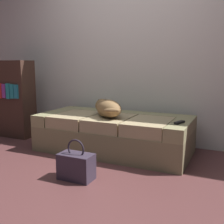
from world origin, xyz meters
TOP-DOWN VIEW (x-y plane):
  - ground_plane at (0.00, 0.00)m, footprint 10.00×10.00m
  - back_wall at (0.00, 1.64)m, footprint 6.40×0.10m
  - couch at (0.00, 1.06)m, footprint 1.82×0.85m
  - dog_tan at (-0.04, 0.96)m, footprint 0.52×0.49m
  - tv_remote at (0.81, 0.93)m, footprint 0.09×0.16m
  - handbag at (0.04, 0.15)m, footprint 0.32×0.18m
  - bookshelf at (-1.61, 1.10)m, footprint 0.56×0.30m

SIDE VIEW (x-z plane):
  - ground_plane at x=0.00m, z-range 0.00..0.00m
  - handbag at x=0.04m, z-range -0.06..0.31m
  - couch at x=0.00m, z-range 0.00..0.44m
  - tv_remote at x=0.81m, z-range 0.44..0.46m
  - dog_tan at x=-0.04m, z-range 0.44..0.65m
  - bookshelf at x=-1.61m, z-range 0.00..1.10m
  - back_wall at x=0.00m, z-range 0.00..2.80m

